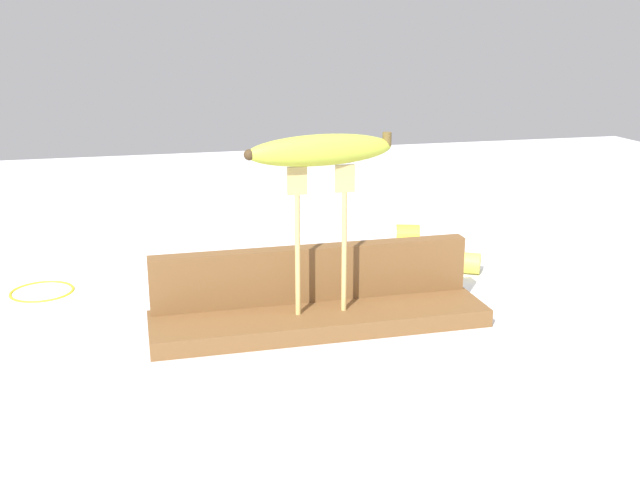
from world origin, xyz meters
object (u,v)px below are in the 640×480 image
(fork_stand_center, at_px, (321,227))
(banana_chunk_near, at_px, (469,263))
(banana_raised_center, at_px, (321,150))
(wire_coil, at_px, (42,290))
(banana_chunk_far, at_px, (407,235))

(fork_stand_center, xyz_separation_m, banana_chunk_near, (0.30, 0.17, -0.13))
(banana_raised_center, bearing_deg, fork_stand_center, 7.69)
(banana_raised_center, relative_size, banana_chunk_near, 4.15)
(banana_chunk_near, height_order, wire_coil, banana_chunk_near)
(wire_coil, bearing_deg, banana_chunk_far, 9.21)
(fork_stand_center, height_order, wire_coil, fork_stand_center)
(fork_stand_center, height_order, banana_chunk_near, fork_stand_center)
(banana_raised_center, height_order, banana_chunk_far, banana_raised_center)
(banana_chunk_near, bearing_deg, fork_stand_center, -149.96)
(fork_stand_center, relative_size, banana_chunk_near, 4.12)
(banana_chunk_far, xyz_separation_m, wire_coil, (-0.64, -0.10, -0.02))
(banana_raised_center, distance_m, banana_chunk_far, 0.49)
(fork_stand_center, xyz_separation_m, banana_chunk_far, (0.25, 0.35, -0.12))
(fork_stand_center, relative_size, banana_raised_center, 0.99)
(fork_stand_center, relative_size, banana_chunk_far, 3.71)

